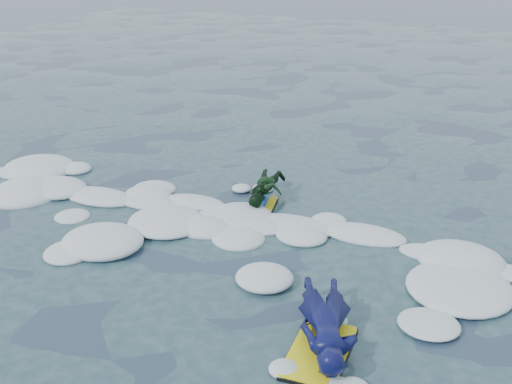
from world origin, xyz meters
TOP-DOWN VIEW (x-y plane):
  - ground at (0.00, 0.00)m, footprint 120.00×120.00m
  - foam_band at (0.00, 1.03)m, footprint 12.00×3.10m
  - prone_woman_unit at (1.93, -0.92)m, footprint 1.11×1.71m
  - prone_child_unit at (0.05, 2.17)m, footprint 0.59×1.13m

SIDE VIEW (x-z plane):
  - ground at x=0.00m, z-range 0.00..0.00m
  - foam_band at x=0.00m, z-range -0.15..0.15m
  - prone_child_unit at x=0.05m, z-range 0.00..0.42m
  - prone_woman_unit at x=1.93m, z-range 0.01..0.42m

